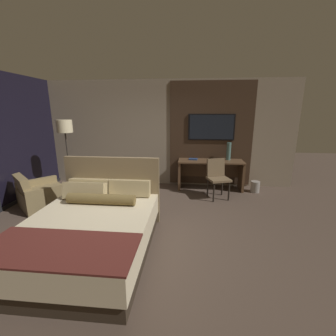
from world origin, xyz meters
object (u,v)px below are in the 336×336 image
object	(u,v)px
vase_tall	(229,151)
book	(193,159)
waste_bin	(255,187)
desk	(210,170)
armchair_by_window	(42,195)
desk_chair	(217,175)
tv	(211,127)
bed	(91,230)
floor_lamp	(65,133)

from	to	relation	value
vase_tall	book	distance (m)	0.94
waste_bin	desk	bearing A→B (deg)	171.12
book	desk	bearing A→B (deg)	-3.45
desk	vase_tall	size ratio (longest dim) A/B	3.66
book	waste_bin	world-z (taller)	book
waste_bin	armchair_by_window	bearing A→B (deg)	-164.48
armchair_by_window	waste_bin	bearing A→B (deg)	-124.21
desk_chair	armchair_by_window	distance (m)	3.92
desk	waste_bin	xyz separation A→B (m)	(1.13, -0.18, -0.37)
desk	waste_bin	bearing A→B (deg)	-8.88
book	tv	bearing A→B (deg)	24.91
tv	vase_tall	size ratio (longest dim) A/B	2.64
bed	desk	distance (m)	3.54
desk	book	size ratio (longest dim) A/B	7.00
floor_lamp	desk_chair	bearing A→B (deg)	4.78
vase_tall	floor_lamp	bearing A→B (deg)	-165.34
tv	vase_tall	bearing A→B (deg)	-17.76
tv	waste_bin	bearing A→B (deg)	-20.10
floor_lamp	waste_bin	xyz separation A→B (m)	(4.49, 0.73, -1.39)
armchair_by_window	book	xyz separation A→B (m)	(3.25, 1.54, 0.54)
floor_lamp	waste_bin	world-z (taller)	floor_lamp
bed	waste_bin	bearing A→B (deg)	42.02
tv	desk_chair	bearing A→B (deg)	-82.80
armchair_by_window	desk	bearing A→B (deg)	-117.43
armchair_by_window	book	bearing A→B (deg)	-114.29
waste_bin	floor_lamp	bearing A→B (deg)	-170.73
vase_tall	armchair_by_window	bearing A→B (deg)	-158.86
armchair_by_window	waste_bin	size ratio (longest dim) A/B	4.31
desk_chair	armchair_by_window	bearing A→B (deg)	175.30
desk	tv	xyz separation A→B (m)	(0.00, 0.24, 1.08)
armchair_by_window	waste_bin	world-z (taller)	armchair_by_window
desk	desk_chair	size ratio (longest dim) A/B	1.80
armchair_by_window	vase_tall	world-z (taller)	vase_tall
desk	tv	world-z (taller)	tv
desk_chair	vase_tall	xyz separation A→B (m)	(0.35, 0.71, 0.44)
desk_chair	waste_bin	size ratio (longest dim) A/B	3.29
desk_chair	armchair_by_window	size ratio (longest dim) A/B	0.76
desk	book	bearing A→B (deg)	176.55
waste_bin	book	bearing A→B (deg)	172.66
floor_lamp	vase_tall	bearing A→B (deg)	14.66
bed	vase_tall	bearing A→B (deg)	51.63
bed	tv	size ratio (longest dim) A/B	1.82
desk	floor_lamp	xyz separation A→B (m)	(-3.36, -0.91, 1.01)
tv	waste_bin	world-z (taller)	tv
desk_chair	armchair_by_window	world-z (taller)	desk_chair
floor_lamp	book	xyz separation A→B (m)	(2.91, 0.94, -0.75)
bed	book	distance (m)	3.36
floor_lamp	waste_bin	distance (m)	4.75
floor_lamp	vase_tall	size ratio (longest dim) A/B	4.00
book	waste_bin	size ratio (longest dim) A/B	0.85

